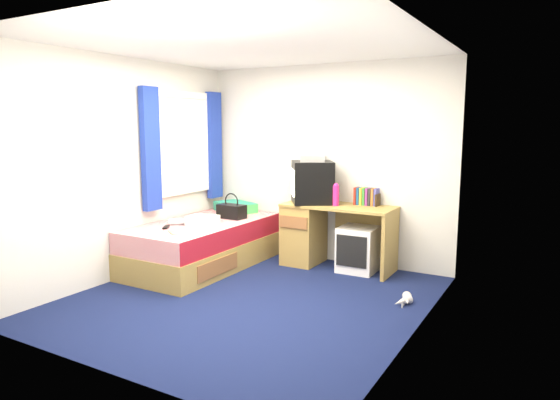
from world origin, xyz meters
The scene contains 20 objects.
ground centered at (0.00, 0.00, 0.00)m, with size 3.40×3.40×0.00m, color #0C1438.
room_shell centered at (0.00, 0.00, 1.45)m, with size 3.40×3.40×3.40m.
bed centered at (-1.10, 0.70, 0.27)m, with size 1.01×2.00×0.54m.
pillow centered at (-1.18, 1.46, 0.60)m, with size 0.55×0.35×0.12m, color teal.
desk centered at (0.04, 1.44, 0.41)m, with size 1.30×0.55×0.75m.
storage_cube centered at (0.57, 1.42, 0.26)m, with size 0.41×0.41×0.52m, color white.
crt_tv centered at (-0.04, 1.44, 1.00)m, with size 0.66×0.67×0.50m.
vcr centered at (-0.04, 1.44, 1.28)m, with size 0.39×0.28×0.07m, color #AEAEB1.
book_row centered at (0.58, 1.60, 0.85)m, with size 0.27×0.13×0.20m.
picture_frame centered at (0.73, 1.58, 0.82)m, with size 0.02×0.12×0.14m, color #312110.
pink_water_bottle centered at (0.30, 1.37, 0.87)m, with size 0.07×0.07×0.23m, color #E62076.
aerosol_can centered at (0.22, 1.42, 0.85)m, with size 0.05×0.05×0.20m, color white.
handbag centered at (-0.94, 1.04, 0.63)m, with size 0.35×0.21×0.31m.
towel centered at (-0.97, 0.52, 0.59)m, with size 0.32×0.27×0.11m, color silver.
magazine centered at (-1.21, 0.90, 0.55)m, with size 0.21×0.28×0.01m, color yellow.
water_bottle centered at (-1.24, 0.40, 0.58)m, with size 0.07×0.07×0.20m, color silver.
colour_swatch_fan centered at (-0.99, 0.04, 0.55)m, with size 0.22×0.06×0.01m, color gold.
remote_control centered at (-1.23, 0.19, 0.55)m, with size 0.05×0.16×0.02m, color black.
window_assembly centered at (-1.55, 0.90, 1.42)m, with size 0.11×1.42×1.40m.
white_heels centered at (1.35, 0.60, 0.04)m, with size 0.18×0.31×0.09m.
Camera 1 is at (2.58, -3.87, 1.68)m, focal length 32.00 mm.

